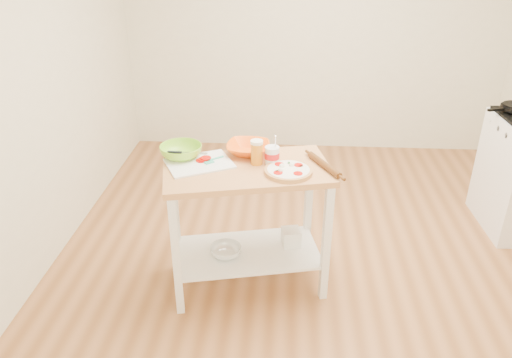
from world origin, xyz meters
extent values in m
cube|color=#A4693C|center=(0.00, 0.00, -0.01)|extent=(4.00, 4.50, 0.02)
cube|color=beige|center=(0.00, 2.26, 1.35)|extent=(4.00, 0.02, 2.70)
cube|color=beige|center=(-2.01, 0.00, 1.35)|extent=(0.02, 4.50, 2.70)
cube|color=tan|center=(-0.52, -0.25, 0.88)|extent=(1.14, 0.78, 0.04)
cube|color=white|center=(-0.52, -0.25, 0.25)|extent=(1.05, 0.71, 0.02)
cube|color=white|center=(-0.94, -0.58, 0.43)|extent=(0.06, 0.06, 0.86)
cube|color=white|center=(-1.04, -0.11, 0.43)|extent=(0.06, 0.06, 0.86)
cube|color=white|center=(0.00, -0.38, 0.43)|extent=(0.06, 0.06, 0.86)
cube|color=white|center=(-0.10, 0.09, 0.43)|extent=(0.06, 0.06, 0.86)
cube|color=black|center=(1.36, 0.77, 0.98)|extent=(0.15, 0.07, 0.02)
cylinder|color=tan|center=(-0.26, -0.31, 0.91)|extent=(0.30, 0.30, 0.02)
cylinder|color=tan|center=(-0.26, -0.31, 0.92)|extent=(0.30, 0.30, 0.01)
cylinder|color=white|center=(-0.26, -0.31, 0.92)|extent=(0.26, 0.26, 0.01)
cylinder|color=#CB0802|center=(-0.20, -0.25, 0.93)|extent=(0.06, 0.06, 0.01)
cylinder|color=#CB0802|center=(-0.32, -0.25, 0.93)|extent=(0.06, 0.06, 0.01)
cylinder|color=#CB0802|center=(-0.32, -0.37, 0.93)|extent=(0.06, 0.06, 0.01)
cylinder|color=#CB0802|center=(-0.20, -0.37, 0.93)|extent=(0.06, 0.06, 0.01)
sphere|color=white|center=(-0.24, -0.26, 0.93)|extent=(0.04, 0.04, 0.04)
sphere|color=white|center=(-0.30, -0.28, 0.93)|extent=(0.04, 0.04, 0.04)
sphere|color=white|center=(-0.31, -0.34, 0.93)|extent=(0.04, 0.04, 0.04)
plane|color=#16511B|center=(-0.18, -0.27, 0.93)|extent=(0.03, 0.03, 0.00)
plane|color=#16511B|center=(-0.26, -0.23, 0.93)|extent=(0.03, 0.03, 0.00)
plane|color=#16511B|center=(-0.30, -0.28, 0.93)|extent=(0.03, 0.03, 0.00)
plane|color=#16511B|center=(-0.33, -0.34, 0.93)|extent=(0.03, 0.03, 0.00)
cube|color=white|center=(-0.83, -0.22, 0.91)|extent=(0.49, 0.45, 0.01)
cube|color=#F4EACC|center=(-0.97, -0.21, 0.92)|extent=(0.03, 0.03, 0.02)
cube|color=#F4EACC|center=(-0.93, -0.20, 0.92)|extent=(0.03, 0.03, 0.02)
cube|color=#F4EACC|center=(-0.90, -0.18, 0.92)|extent=(0.03, 0.03, 0.02)
cube|color=#F4EACC|center=(-0.98, -0.18, 0.92)|extent=(0.03, 0.03, 0.02)
cube|color=#F4EACC|center=(-0.95, -0.17, 0.92)|extent=(0.03, 0.03, 0.02)
cube|color=#F4EACC|center=(-0.92, -0.15, 0.92)|extent=(0.03, 0.03, 0.02)
cylinder|color=#CB0802|center=(-0.82, -0.19, 0.92)|extent=(0.07, 0.07, 0.01)
cylinder|color=#CB0802|center=(-0.80, -0.19, 0.92)|extent=(0.07, 0.07, 0.01)
cylinder|color=#CB0802|center=(-0.79, -0.18, 0.93)|extent=(0.07, 0.07, 0.01)
cube|color=#34B592|center=(-0.76, -0.22, 0.92)|extent=(0.07, 0.06, 0.01)
cylinder|color=#34B592|center=(-0.72, -0.16, 0.92)|extent=(0.09, 0.07, 0.01)
cube|color=silver|center=(-0.89, -0.08, 0.91)|extent=(0.18, 0.03, 0.00)
cube|color=black|center=(-1.02, -0.09, 0.92)|extent=(0.10, 0.02, 0.01)
imported|color=#FF6010|center=(-0.53, -0.03, 0.93)|extent=(0.30, 0.30, 0.07)
imported|color=#89D42C|center=(-0.96, -0.13, 0.94)|extent=(0.28, 0.28, 0.09)
cylinder|color=orange|center=(-0.46, -0.19, 0.97)|extent=(0.08, 0.08, 0.14)
cylinder|color=white|center=(-0.46, -0.19, 1.05)|extent=(0.08, 0.08, 0.02)
cylinder|color=white|center=(-0.36, -0.18, 0.96)|extent=(0.09, 0.09, 0.11)
cylinder|color=red|center=(-0.36, -0.18, 0.96)|extent=(0.09, 0.09, 0.04)
cylinder|color=silver|center=(-0.34, -0.18, 1.04)|extent=(0.01, 0.06, 0.12)
cylinder|color=brown|center=(-0.04, -0.22, 0.92)|extent=(0.20, 0.33, 0.04)
imported|color=silver|center=(-0.66, -0.30, 0.29)|extent=(0.25, 0.25, 0.07)
cube|color=white|center=(-0.22, -0.15, 0.32)|extent=(0.14, 0.14, 0.12)
camera|label=1|loc=(-0.28, -3.07, 2.26)|focal=35.00mm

